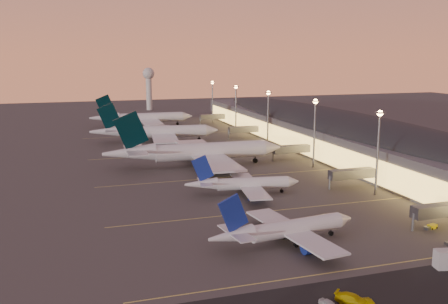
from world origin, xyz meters
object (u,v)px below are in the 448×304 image
airliner_narrow_north (243,184)px  airliner_wide_far (142,118)px  airliner_wide_mid (155,132)px  baggage_tug_b (431,227)px  service_van_b (353,299)px  airliner_narrow_south (285,230)px  radar_tower (149,82)px  airliner_wide_near (196,152)px  service_van_c (329,304)px

airliner_narrow_north → airliner_wide_far: airliner_wide_far is taller
airliner_wide_mid → baggage_tug_b: bearing=-66.4°
airliner_narrow_north → airliner_wide_mid: 100.69m
baggage_tug_b → service_van_b: bearing=-157.2°
airliner_narrow_south → radar_tower: radar_tower is taller
radar_tower → airliner_narrow_south: bearing=-93.4°
airliner_wide_mid → airliner_wide_far: (2.42, 57.68, -0.09)m
baggage_tug_b → airliner_wide_far: bearing=89.3°
airliner_wide_near → baggage_tug_b: airliner_wide_near is taller
airliner_narrow_south → radar_tower: (17.15, 288.33, 18.45)m
airliner_wide_far → service_van_b: bearing=-87.5°
airliner_wide_far → service_van_b: 228.03m
baggage_tug_b → airliner_wide_near: bearing=101.8°
airliner_narrow_north → service_van_b: airliner_narrow_north is taller
radar_tower → service_van_b: radar_tower is taller
airliner_narrow_south → service_van_b: size_ratio=6.18×
airliner_narrow_north → baggage_tug_b: size_ratio=9.69×
airliner_narrow_south → airliner_wide_far: (-1.69, 199.17, 1.60)m
airliner_narrow_north → service_van_b: 70.28m
airliner_narrow_south → airliner_wide_mid: size_ratio=0.60×
airliner_wide_far → baggage_tug_b: bearing=-76.5°
airliner_wide_near → radar_tower: 206.48m
airliner_wide_near → baggage_tug_b: 92.89m
airliner_wide_far → radar_tower: 92.68m
radar_tower → service_van_c: bearing=-94.0°
airliner_narrow_north → airliner_wide_far: size_ratio=0.58×
airliner_wide_far → service_van_b: (1.27, -227.99, -4.15)m
radar_tower → service_van_b: size_ratio=5.42×
airliner_wide_mid → service_van_c: (-0.84, -170.36, -4.44)m
airliner_narrow_north → airliner_wide_mid: size_ratio=0.57×
airliner_wide_near → airliner_wide_far: size_ratio=1.14×
airliner_wide_mid → baggage_tug_b: airliner_wide_mid is taller
airliner_narrow_south → airliner_narrow_north: bearing=76.1°
radar_tower → airliner_narrow_north: bearing=-92.8°
airliner_wide_far → airliner_wide_mid: bearing=-90.2°
airliner_wide_far → radar_tower: size_ratio=1.87×
baggage_tug_b → airliner_narrow_north: bearing=116.0°
service_van_b → airliner_narrow_north: bearing=44.1°
airliner_wide_mid → service_van_c: bearing=-83.3°
airliner_narrow_south → baggage_tug_b: size_ratio=10.11×
airliner_narrow_south → airliner_wide_far: 199.18m
airliner_wide_far → radar_tower: bearing=80.3°
airliner_wide_near → airliner_wide_far: airliner_wide_near is taller
airliner_wide_near → airliner_wide_far: (-2.75, 116.06, -0.68)m
airliner_wide_near → service_van_c: 112.25m
airliner_wide_near → airliner_wide_mid: airliner_wide_near is taller
airliner_wide_mid → radar_tower: size_ratio=1.91×
service_van_c → airliner_wide_far: bearing=71.1°
airliner_narrow_south → airliner_narrow_north: size_ratio=1.04×
airliner_wide_near → service_van_c: bearing=-91.3°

